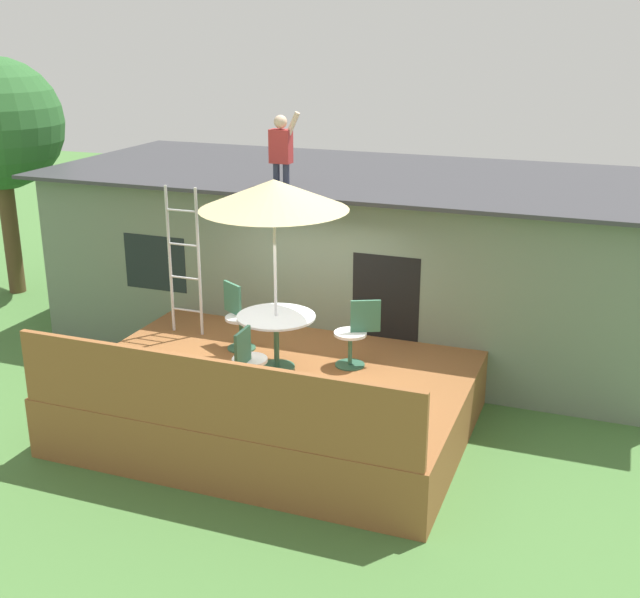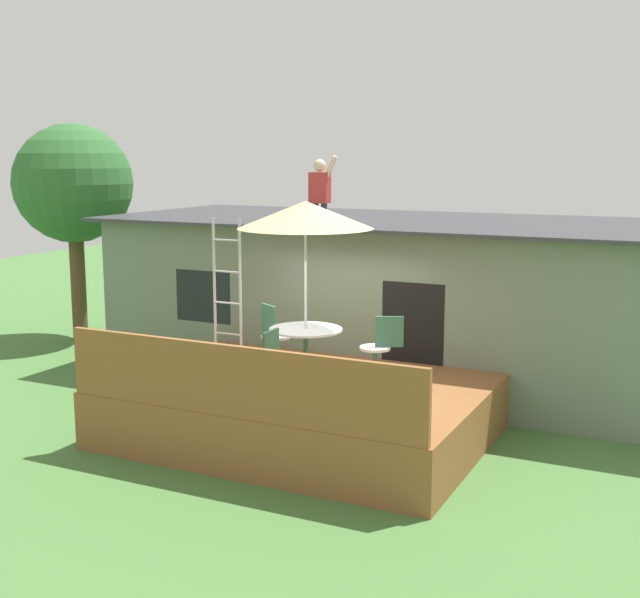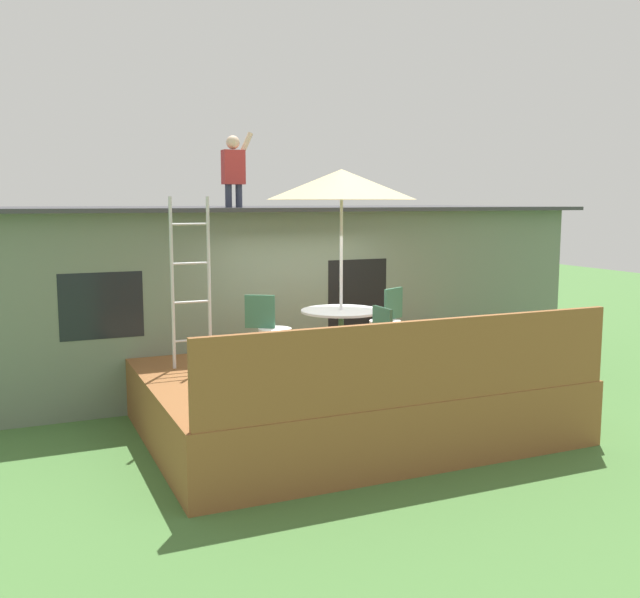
{
  "view_description": "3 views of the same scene",
  "coord_description": "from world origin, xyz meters",
  "px_view_note": "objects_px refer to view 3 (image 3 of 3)",
  "views": [
    {
      "loc": [
        4.05,
        -9.12,
        5.14
      ],
      "look_at": [
        0.45,
        0.41,
        1.71
      ],
      "focal_mm": 45.56,
      "sensor_mm": 36.0,
      "label": 1
    },
    {
      "loc": [
        5.2,
        -10.2,
        3.96
      ],
      "look_at": [
        -0.01,
        0.46,
        1.9
      ],
      "focal_mm": 46.56,
      "sensor_mm": 36.0,
      "label": 2
    },
    {
      "loc": [
        -3.97,
        -8.31,
        2.94
      ],
      "look_at": [
        0.06,
        0.88,
        1.58
      ],
      "focal_mm": 40.49,
      "sensor_mm": 36.0,
      "label": 3
    }
  ],
  "objects_px": {
    "patio_table": "(341,322)",
    "patio_chair_left": "(270,330)",
    "patio_chair_right": "(388,322)",
    "person_figure": "(234,166)",
    "patio_chair_near": "(377,345)",
    "patio_umbrella": "(342,185)",
    "step_ladder": "(191,283)"
  },
  "relations": [
    {
      "from": "patio_chair_right",
      "to": "patio_table",
      "type": "bearing_deg",
      "value": -0.0
    },
    {
      "from": "patio_umbrella",
      "to": "step_ladder",
      "type": "height_order",
      "value": "patio_umbrella"
    },
    {
      "from": "patio_table",
      "to": "person_figure",
      "type": "bearing_deg",
      "value": 110.65
    },
    {
      "from": "step_ladder",
      "to": "patio_chair_right",
      "type": "height_order",
      "value": "step_ladder"
    },
    {
      "from": "person_figure",
      "to": "patio_chair_right",
      "type": "height_order",
      "value": "person_figure"
    },
    {
      "from": "patio_table",
      "to": "patio_chair_left",
      "type": "height_order",
      "value": "patio_chair_left"
    },
    {
      "from": "patio_chair_left",
      "to": "patio_chair_near",
      "type": "bearing_deg",
      "value": -28.26
    },
    {
      "from": "person_figure",
      "to": "patio_chair_left",
      "type": "height_order",
      "value": "person_figure"
    },
    {
      "from": "patio_chair_left",
      "to": "patio_chair_right",
      "type": "bearing_deg",
      "value": 30.33
    },
    {
      "from": "patio_umbrella",
      "to": "patio_chair_right",
      "type": "bearing_deg",
      "value": 25.75
    },
    {
      "from": "step_ladder",
      "to": "person_figure",
      "type": "relative_size",
      "value": 1.98
    },
    {
      "from": "step_ladder",
      "to": "patio_chair_right",
      "type": "relative_size",
      "value": 2.39
    },
    {
      "from": "step_ladder",
      "to": "patio_chair_right",
      "type": "distance_m",
      "value": 2.82
    },
    {
      "from": "person_figure",
      "to": "patio_chair_near",
      "type": "height_order",
      "value": "person_figure"
    },
    {
      "from": "patio_table",
      "to": "patio_chair_right",
      "type": "relative_size",
      "value": 1.13
    },
    {
      "from": "person_figure",
      "to": "patio_chair_near",
      "type": "relative_size",
      "value": 1.21
    },
    {
      "from": "patio_umbrella",
      "to": "patio_chair_left",
      "type": "relative_size",
      "value": 2.76
    },
    {
      "from": "patio_table",
      "to": "person_figure",
      "type": "distance_m",
      "value": 3.03
    },
    {
      "from": "person_figure",
      "to": "patio_table",
      "type": "bearing_deg",
      "value": -69.35
    },
    {
      "from": "patio_table",
      "to": "patio_chair_left",
      "type": "xyz_separation_m",
      "value": [
        -0.81,
        0.49,
        -0.13
      ]
    },
    {
      "from": "patio_chair_right",
      "to": "patio_chair_left",
      "type": "bearing_deg",
      "value": -26.89
    },
    {
      "from": "patio_umbrella",
      "to": "patio_chair_left",
      "type": "height_order",
      "value": "patio_umbrella"
    },
    {
      "from": "step_ladder",
      "to": "patio_chair_left",
      "type": "height_order",
      "value": "step_ladder"
    },
    {
      "from": "patio_umbrella",
      "to": "step_ladder",
      "type": "relative_size",
      "value": 1.15
    },
    {
      "from": "patio_table",
      "to": "patio_chair_right",
      "type": "xyz_separation_m",
      "value": [
        0.95,
        0.46,
        -0.13
      ]
    },
    {
      "from": "patio_chair_left",
      "to": "patio_chair_right",
      "type": "xyz_separation_m",
      "value": [
        1.76,
        -0.03,
        0.0
      ]
    },
    {
      "from": "patio_table",
      "to": "step_ladder",
      "type": "height_order",
      "value": "step_ladder"
    },
    {
      "from": "patio_table",
      "to": "patio_chair_right",
      "type": "height_order",
      "value": "patio_chair_right"
    },
    {
      "from": "patio_umbrella",
      "to": "person_figure",
      "type": "distance_m",
      "value": 2.23
    },
    {
      "from": "person_figure",
      "to": "patio_chair_near",
      "type": "xyz_separation_m",
      "value": [
        0.8,
        -3.0,
        -2.2
      ]
    },
    {
      "from": "patio_chair_left",
      "to": "patio_chair_right",
      "type": "relative_size",
      "value": 1.0
    },
    {
      "from": "patio_table",
      "to": "person_figure",
      "type": "relative_size",
      "value": 0.94
    }
  ]
}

